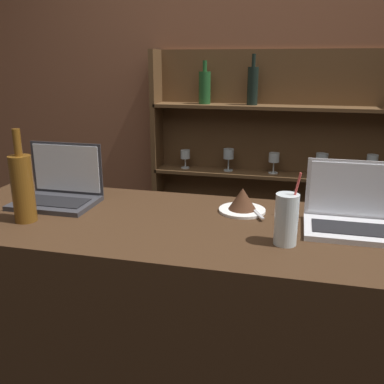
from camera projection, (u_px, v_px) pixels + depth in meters
bar_counter at (212, 352)px, 1.60m from camera, size 1.98×0.65×1.02m
back_wall at (257, 96)px, 2.60m from camera, size 7.00×0.06×2.70m
back_shelf at (272, 180)px, 2.65m from camera, size 1.50×0.18×1.62m
laptop_near at (59, 190)px, 1.66m from camera, size 0.30×0.22×0.22m
laptop_far at (357, 215)px, 1.39m from camera, size 0.33×0.21×0.22m
cake_plate at (242, 202)px, 1.56m from camera, size 0.17×0.18×0.09m
water_glass at (286, 219)px, 1.27m from camera, size 0.07×0.07×0.22m
wine_bottle_amber at (23, 187)px, 1.45m from camera, size 0.07×0.07×0.32m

